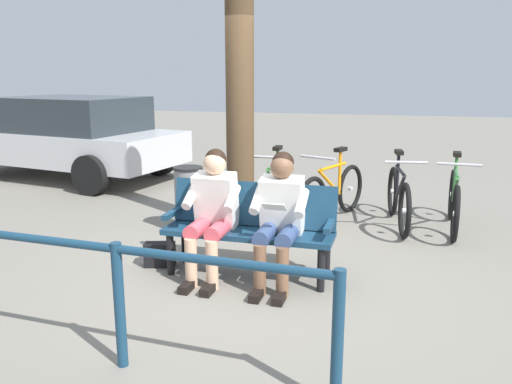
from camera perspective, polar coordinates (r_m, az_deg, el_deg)
The scene contains 13 objects.
ground_plane at distance 5.09m, azimuth -0.78°, elevation -8.69°, with size 40.00×40.00×0.00m, color slate.
bench at distance 4.88m, azimuth -0.63°, elevation -3.35°, with size 1.61×0.51×0.87m.
person_reading at distance 4.60m, azimuth 2.61°, elevation -2.32°, with size 0.50×0.77×1.20m.
person_companion at distance 4.79m, azimuth -4.87°, elevation -1.76°, with size 0.50×0.77×1.20m.
handbag at distance 5.25m, azimuth -10.60°, elevation -6.81°, with size 0.30×0.14×0.24m, color black.
tree_trunk at distance 6.03m, azimuth -1.79°, elevation 10.70°, with size 0.33×0.33×3.28m, color #4C3823.
litter_bin at distance 6.23m, azimuth -7.43°, elevation -0.84°, with size 0.35×0.35×0.80m.
bicycle_blue at distance 6.74m, azimuth 21.04°, elevation -0.92°, with size 0.48×1.68×0.94m.
bicycle_green at distance 6.68m, azimuth 15.47°, elevation -0.63°, with size 0.48×1.67×0.94m.
bicycle_black at distance 6.77m, azimuth 8.45°, elevation -0.11°, with size 0.73×1.58×0.94m.
bicycle_red at distance 6.80m, azimuth 2.01°, elevation 0.09°, with size 0.48×1.68×0.94m.
railing_fence at distance 3.43m, azimuth -15.02°, elevation -9.65°, with size 2.87×0.26×0.85m.
parked_car at distance 9.97m, azimuth -19.93°, elevation 5.87°, with size 4.46×2.61×1.47m.
Camera 1 is at (-1.26, 4.56, 1.88)m, focal length 36.17 mm.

